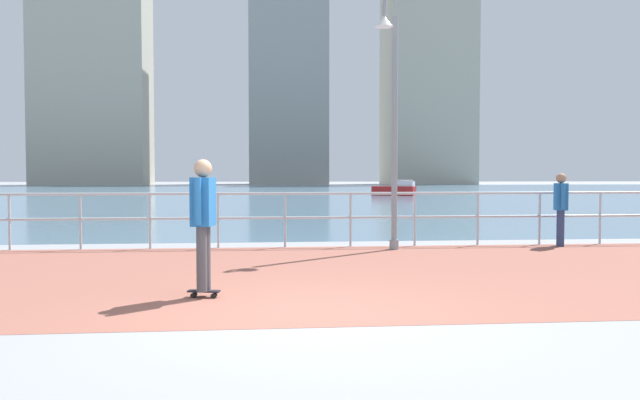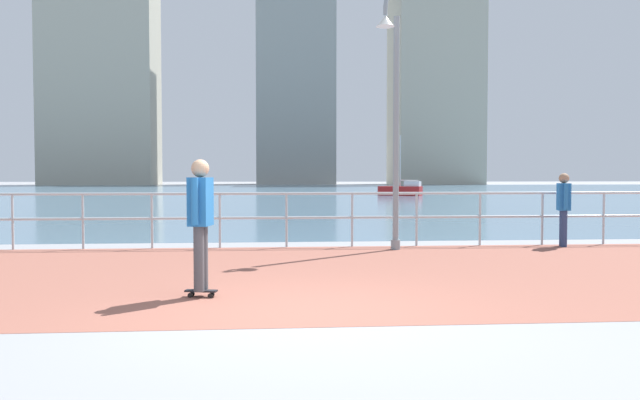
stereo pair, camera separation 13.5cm
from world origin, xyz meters
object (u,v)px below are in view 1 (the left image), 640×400
object	(u,v)px
skateboarder	(203,215)
sailboat_teal	(395,190)
lamppost	(392,105)
bystander	(561,204)

from	to	relation	value
skateboarder	sailboat_teal	bearing A→B (deg)	74.32
lamppost	bystander	bearing A→B (deg)	5.79
lamppost	bystander	size ratio (longest dim) A/B	3.40
skateboarder	bystander	distance (m)	8.65
skateboarder	sailboat_teal	size ratio (longest dim) A/B	0.37
lamppost	sailboat_teal	xyz separation A→B (m)	(7.54, 34.16, -2.51)
sailboat_teal	skateboarder	bearing A→B (deg)	-105.68
sailboat_teal	bystander	bearing A→B (deg)	-96.35
skateboarder	sailboat_teal	world-z (taller)	sailboat_teal
lamppost	skateboarder	xyz separation A→B (m)	(-3.32, -4.55, -1.92)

